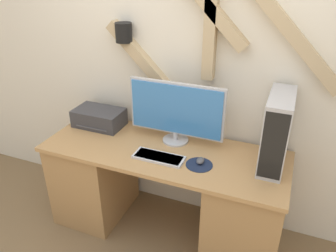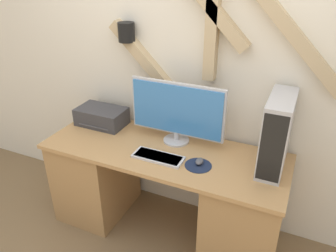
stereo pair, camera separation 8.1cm
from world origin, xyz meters
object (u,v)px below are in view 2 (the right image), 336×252
at_px(keyboard, 158,157).
at_px(computer_tower, 277,134).
at_px(mouse, 199,161).
at_px(monitor, 177,111).
at_px(printer, 102,117).

height_order(keyboard, computer_tower, computer_tower).
height_order(keyboard, mouse, mouse).
distance_m(monitor, computer_tower, 0.71).
relative_size(monitor, mouse, 9.02).
bearing_deg(keyboard, monitor, 85.38).
bearing_deg(computer_tower, printer, 177.88).
bearing_deg(monitor, printer, 179.65).
bearing_deg(keyboard, mouse, 9.91).
bearing_deg(printer, monitor, -0.35).
xyz_separation_m(monitor, keyboard, (-0.02, -0.27, -0.24)).
xyz_separation_m(monitor, mouse, (0.26, -0.22, -0.23)).
relative_size(keyboard, mouse, 4.49).
xyz_separation_m(monitor, computer_tower, (0.71, -0.05, -0.00)).
distance_m(keyboard, mouse, 0.29).
bearing_deg(monitor, keyboard, -94.62).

